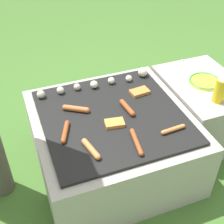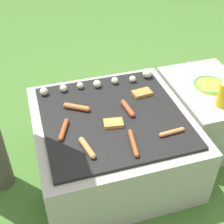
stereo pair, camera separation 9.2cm
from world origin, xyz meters
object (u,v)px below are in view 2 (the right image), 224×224
at_px(plate_colorful, 210,85).
at_px(fork_utensil, 189,68).
at_px(sausage_front_center, 172,132).
at_px(condiment_bottle, 224,93).

distance_m(plate_colorful, fork_utensil, 0.22).
xyz_separation_m(plate_colorful, fork_utensil, (-0.03, 0.22, -0.01)).
bearing_deg(fork_utensil, plate_colorful, -83.32).
bearing_deg(sausage_front_center, condiment_bottle, 20.55).
distance_m(sausage_front_center, condiment_bottle, 0.40).
distance_m(condiment_bottle, fork_utensil, 0.42).
bearing_deg(plate_colorful, fork_utensil, 96.68).
bearing_deg(fork_utensil, sausage_front_center, -125.08).
bearing_deg(sausage_front_center, fork_utensil, 54.92).
height_order(plate_colorful, fork_utensil, plate_colorful).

